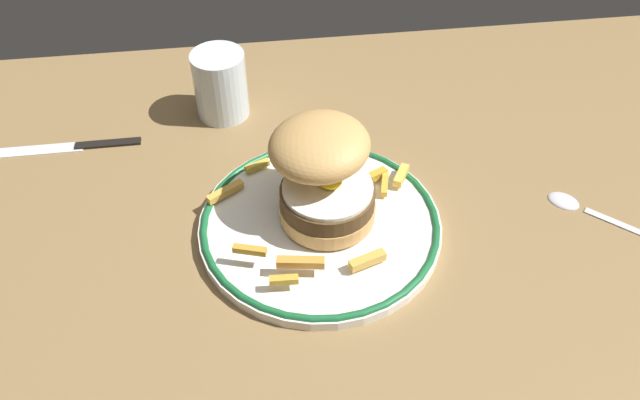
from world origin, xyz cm
name	(u,v)px	position (x,y,z in cm)	size (l,w,h in cm)	color
ground_plane	(360,260)	(0.00, 0.00, -2.00)	(117.26, 83.72, 4.00)	olive
dinner_plate	(320,224)	(-3.94, 3.15, 0.84)	(26.20, 26.20, 1.60)	white
burger	(323,172)	(-3.38, 4.93, 6.90)	(11.42, 12.79, 10.69)	tan
fries_pile	(321,211)	(-3.81, 3.50, 2.50)	(23.28, 18.92, 2.51)	gold
water_glass	(221,89)	(-13.76, 25.38, 3.73)	(6.74, 6.74, 8.77)	silver
knife	(79,145)	(-31.73, 20.70, 0.26)	(18.00, 1.82, 0.70)	black
spoon	(577,204)	(25.20, 2.87, 0.36)	(11.02, 10.16, 0.90)	silver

